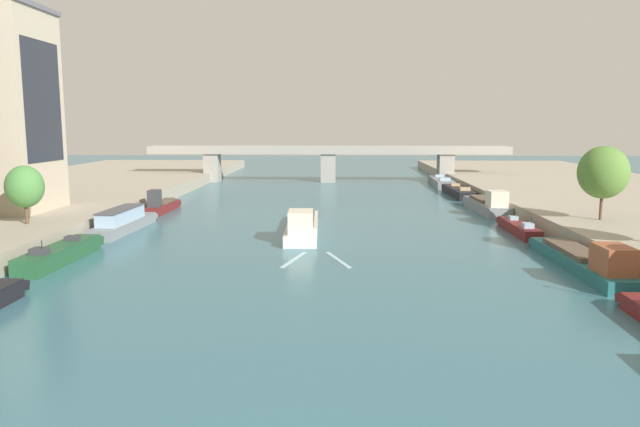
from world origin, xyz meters
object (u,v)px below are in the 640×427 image
moored_boat_right_downstream (518,228)px  tree_right_second (603,172)px  moored_boat_left_far (123,221)px  moored_boat_left_lone (162,205)px  barge_midriver (302,225)px  tree_left_second (25,187)px  moored_boat_right_upstream (487,205)px  moored_boat_right_lone (441,182)px  bridge_far (328,159)px  moored_boat_left_upstream (61,253)px  moored_boat_right_gap_after (459,192)px  moored_boat_right_second (585,260)px

moored_boat_right_downstream → tree_right_second: size_ratio=1.53×
moored_boat_left_far → moored_boat_left_lone: 13.63m
barge_midriver → tree_left_second: bearing=-167.7°
moored_boat_right_upstream → moored_boat_right_lone: (-0.08, 33.87, -0.29)m
bridge_far → barge_midriver: bearing=-91.8°
moored_boat_right_downstream → moored_boat_left_far: bearing=180.0°
moored_boat_left_far → bridge_far: bridge_far is taller
moored_boat_left_upstream → moored_boat_right_upstream: size_ratio=0.84×
moored_boat_left_far → moored_boat_right_downstream: moored_boat_left_far is taller
barge_midriver → moored_boat_right_gap_after: barge_midriver is taller
moored_boat_left_far → tree_right_second: bearing=-2.7°
moored_boat_left_lone → moored_boat_right_second: 50.52m
moored_boat_right_downstream → moored_boat_right_gap_after: size_ratio=0.76×
moored_boat_right_second → moored_boat_right_lone: moored_boat_right_second is taller
barge_midriver → tree_right_second: size_ratio=2.56×
moored_boat_left_lone → moored_boat_left_upstream: bearing=-90.3°
tree_right_second → bridge_far: 63.66m
moored_boat_right_gap_after → moored_boat_right_lone: size_ratio=0.89×
moored_boat_left_upstream → moored_boat_right_downstream: size_ratio=1.09×
moored_boat_right_gap_after → moored_boat_left_lone: bearing=-155.4°
moored_boat_left_upstream → moored_boat_left_far: (0.02, 14.30, 0.31)m
moored_boat_right_second → moored_boat_left_upstream: bearing=177.5°
moored_boat_right_lone → moored_boat_right_upstream: bearing=-89.9°
moored_boat_right_second → moored_boat_right_downstream: bearing=91.1°
tree_left_second → moored_boat_right_second: bearing=-11.5°
moored_boat_left_lone → tree_right_second: bearing=-18.4°
tree_left_second → tree_right_second: size_ratio=0.76×
barge_midriver → moored_boat_right_second: (22.30, -15.28, -0.04)m
moored_boat_right_upstream → moored_boat_right_gap_after: 17.48m
moored_boat_right_gap_after → moored_boat_right_lone: (0.09, 16.40, 0.01)m
moored_boat_left_lone → tree_right_second: size_ratio=1.42×
tree_right_second → tree_left_second: bearing=-175.8°
moored_boat_right_gap_after → tree_left_second: tree_left_second is taller
barge_midriver → moored_boat_right_lone: (22.38, 49.55, -0.20)m
moored_boat_right_second → moored_boat_right_gap_after: moored_boat_right_second is taller
moored_boat_left_far → moored_boat_right_upstream: (41.15, 14.88, -0.05)m
moored_boat_left_lone → barge_midriver: bearing=-37.9°
moored_boat_left_lone → moored_boat_left_far: bearing=-90.5°
barge_midriver → moored_boat_right_second: bearing=-34.4°
moored_boat_right_second → moored_boat_right_upstream: 30.96m
moored_boat_right_gap_after → barge_midriver: bearing=-123.9°
moored_boat_left_far → moored_boat_right_second: (40.99, -16.07, -0.18)m
moored_boat_right_upstream → moored_boat_right_second: bearing=-90.3°
moored_boat_left_upstream → moored_boat_right_downstream: moored_boat_left_upstream is taller
moored_boat_left_upstream → moored_boat_right_downstream: 43.14m
bridge_far → tree_left_second: bearing=-113.9°
moored_boat_left_far → moored_boat_right_second: 44.03m
moored_boat_right_second → tree_right_second: (6.89, 13.78, 5.56)m
moored_boat_left_upstream → moored_boat_right_second: 41.04m
moored_boat_right_second → moored_boat_right_lone: 64.82m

